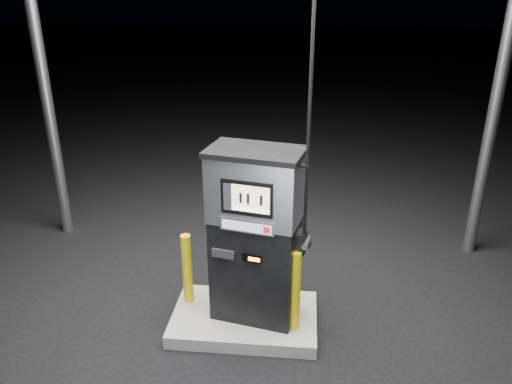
# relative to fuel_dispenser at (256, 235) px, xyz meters

# --- Properties ---
(ground) EXTENTS (80.00, 80.00, 0.00)m
(ground) POSITION_rel_fuel_dispenser_xyz_m (-0.12, -0.02, -1.14)
(ground) COLOR black
(ground) RESTS_ON ground
(pump_island) EXTENTS (1.60, 1.00, 0.15)m
(pump_island) POSITION_rel_fuel_dispenser_xyz_m (-0.12, -0.02, -1.06)
(pump_island) COLOR slate
(pump_island) RESTS_ON ground
(fuel_dispenser) EXTENTS (1.11, 0.75, 3.98)m
(fuel_dispenser) POSITION_rel_fuel_dispenser_xyz_m (0.00, 0.00, 0.00)
(fuel_dispenser) COLOR black
(fuel_dispenser) RESTS_ON pump_island
(bollard_left) EXTENTS (0.13, 0.13, 0.85)m
(bollard_left) POSITION_rel_fuel_dispenser_xyz_m (-0.80, 0.16, -0.56)
(bollard_left) COLOR #D6B80B
(bollard_left) RESTS_ON pump_island
(bollard_right) EXTENTS (0.16, 0.16, 0.91)m
(bollard_right) POSITION_rel_fuel_dispenser_xyz_m (0.43, -0.19, -0.53)
(bollard_right) COLOR #D6B80B
(bollard_right) RESTS_ON pump_island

